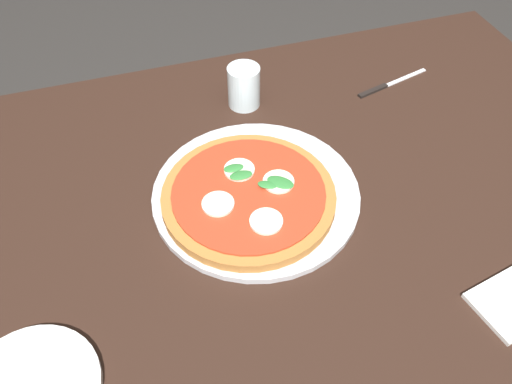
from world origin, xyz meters
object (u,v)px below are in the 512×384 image
pizza (249,196)px  glass_cup (244,86)px  dining_table (312,232)px  serving_tray (256,194)px  knife (384,86)px

pizza → glass_cup: size_ratio=3.41×
dining_table → glass_cup: 0.32m
serving_tray → knife: 0.42m
dining_table → pizza: size_ratio=4.31×
dining_table → knife: 0.38m
pizza → knife: size_ratio=1.59×
serving_tray → pizza: 0.03m
pizza → dining_table: bearing=168.7°
pizza → glass_cup: glass_cup is taller
dining_table → knife: bearing=-135.8°
dining_table → glass_cup: glass_cup is taller
knife → glass_cup: glass_cup is taller
knife → glass_cup: 0.31m
serving_tray → knife: size_ratio=1.94×
dining_table → knife: knife is taller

